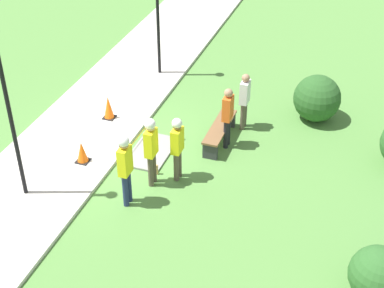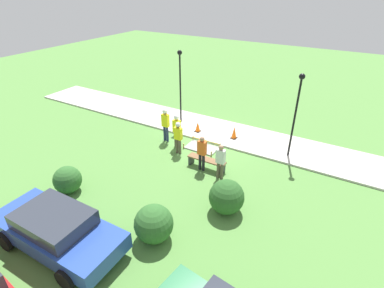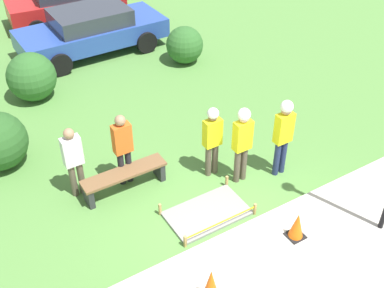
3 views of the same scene
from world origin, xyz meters
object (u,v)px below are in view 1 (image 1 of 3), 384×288
object	(u,v)px
worker_assistant	(151,145)
lamppost_near	(5,91)
worker_trainee	(125,163)
traffic_cone_near_patch	(109,107)
worker_supervisor	(177,143)
traffic_cone_far_patch	(82,152)
bystander_in_orange_shirt	(228,114)
park_bench	(220,130)
bystander_in_gray_shirt	(245,98)

from	to	relation	value
worker_assistant	lamppost_near	size ratio (longest dim) A/B	0.43
worker_trainee	lamppost_near	bearing A→B (deg)	-76.78
traffic_cone_near_patch	worker_assistant	xyz separation A→B (m)	(2.31, 2.33, 0.71)
traffic_cone_near_patch	worker_supervisor	size ratio (longest dim) A/B	0.40
traffic_cone_far_patch	bystander_in_orange_shirt	xyz separation A→B (m)	(-2.08, 3.30, 0.62)
lamppost_near	worker_supervisor	bearing A→B (deg)	120.40
worker_assistant	worker_trainee	xyz separation A→B (m)	(0.91, -0.27, 0.03)
traffic_cone_far_patch	park_bench	xyz separation A→B (m)	(-2.22, 3.06, -0.03)
traffic_cone_near_patch	bystander_in_orange_shirt	bearing A→B (deg)	88.44
bystander_in_gray_shirt	park_bench	bearing A→B (deg)	-25.18
traffic_cone_near_patch	worker_supervisor	world-z (taller)	worker_supervisor
park_bench	bystander_in_orange_shirt	world-z (taller)	bystander_in_orange_shirt
bystander_in_gray_shirt	worker_assistant	bearing A→B (deg)	-24.16
bystander_in_orange_shirt	bystander_in_gray_shirt	world-z (taller)	bystander_in_orange_shirt
park_bench	bystander_in_gray_shirt	bearing A→B (deg)	154.82
traffic_cone_far_patch	worker_supervisor	xyz separation A→B (m)	(-0.29, 2.55, 0.66)
worker_trainee	worker_assistant	bearing A→B (deg)	163.59
worker_supervisor	bystander_in_orange_shirt	world-z (taller)	bystander_in_orange_shirt
worker_trainee	lamppost_near	xyz separation A→B (m)	(0.58, -2.47, 1.74)
traffic_cone_far_patch	lamppost_near	distance (m)	3.08
park_bench	worker_trainee	bearing A→B (deg)	-21.78
worker_supervisor	lamppost_near	xyz separation A→B (m)	(1.91, -3.25, 1.87)
traffic_cone_far_patch	bystander_in_gray_shirt	world-z (taller)	bystander_in_gray_shirt
bystander_in_orange_shirt	bystander_in_gray_shirt	xyz separation A→B (m)	(-1.04, 0.18, -0.04)
park_bench	worker_assistant	xyz separation A→B (m)	(2.35, -1.03, 0.79)
traffic_cone_far_patch	lamppost_near	bearing A→B (deg)	-23.57
bystander_in_orange_shirt	bystander_in_gray_shirt	bearing A→B (deg)	169.97
worker_trainee	bystander_in_gray_shirt	xyz separation A→B (m)	(-4.16, 1.73, -0.21)
traffic_cone_near_patch	lamppost_near	bearing A→B (deg)	-6.08
traffic_cone_near_patch	worker_supervisor	xyz separation A→B (m)	(1.89, 2.85, 0.61)
traffic_cone_near_patch	lamppost_near	size ratio (longest dim) A/B	0.16
traffic_cone_near_patch	traffic_cone_far_patch	bearing A→B (deg)	7.84
bystander_in_gray_shirt	worker_trainee	bearing A→B (deg)	-22.54
worker_supervisor	worker_assistant	world-z (taller)	worker_assistant
worker_trainee	bystander_in_gray_shirt	world-z (taller)	worker_trainee
worker_assistant	lamppost_near	world-z (taller)	lamppost_near
worker_supervisor	worker_assistant	size ratio (longest dim) A/B	0.93
traffic_cone_far_patch	park_bench	size ratio (longest dim) A/B	0.32
traffic_cone_near_patch	traffic_cone_far_patch	xyz separation A→B (m)	(2.18, 0.30, -0.05)
lamppost_near	park_bench	bearing A→B (deg)	135.49
worker_supervisor	lamppost_near	bearing A→B (deg)	-59.60
park_bench	worker_supervisor	world-z (taller)	worker_supervisor
traffic_cone_near_patch	worker_trainee	xyz separation A→B (m)	(3.22, 2.06, 0.74)
traffic_cone_near_patch	bystander_in_gray_shirt	xyz separation A→B (m)	(-0.94, 3.79, 0.53)
park_bench	worker_assistant	size ratio (longest dim) A/B	0.99
bystander_in_gray_shirt	lamppost_near	bearing A→B (deg)	-41.49
bystander_in_orange_shirt	bystander_in_gray_shirt	size ratio (longest dim) A/B	1.03
traffic_cone_far_patch	worker_assistant	bearing A→B (deg)	86.34
park_bench	lamppost_near	size ratio (longest dim) A/B	0.43
traffic_cone_near_patch	bystander_in_orange_shirt	world-z (taller)	bystander_in_orange_shirt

